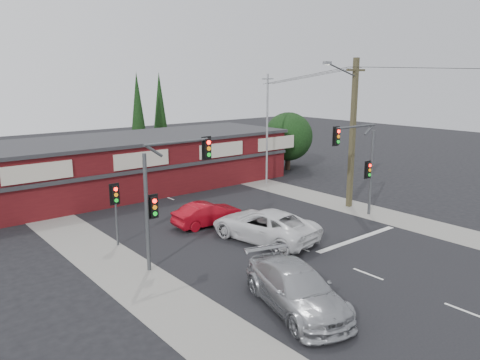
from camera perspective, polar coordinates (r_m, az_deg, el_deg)
ground at (r=25.26m, az=6.55°, el=-7.97°), size 120.00×120.00×0.00m
road_strip at (r=28.76m, az=-0.62°, el=-5.30°), size 14.00×70.00×0.01m
verge_left at (r=24.68m, az=-16.42°, el=-8.91°), size 3.00×70.00×0.02m
verge_right at (r=34.49m, az=10.49°, el=-2.46°), size 3.00×70.00×0.02m
stop_line at (r=26.89m, az=14.13°, el=-6.97°), size 6.50×0.35×0.01m
white_suv at (r=25.68m, az=2.96°, el=-5.52°), size 3.83×6.59×1.72m
silver_suv at (r=18.59m, az=6.88°, el=-12.99°), size 3.91×6.19×1.67m
red_sedan at (r=28.31m, az=-3.98°, el=-4.14°), size 4.33×1.65×1.41m
lane_dashes at (r=29.77m, az=-2.24°, el=-4.66°), size 0.12×50.28×0.01m
shop_building at (r=37.65m, az=-13.30°, el=1.99°), size 27.30×8.40×4.22m
tree_cluster at (r=45.36m, az=5.67°, el=4.99°), size 5.90×5.10×5.50m
conifer_near at (r=45.46m, az=-12.33°, el=8.06°), size 1.80×1.80×9.25m
conifer_far at (r=48.87m, az=-9.73°, el=8.46°), size 1.80×1.80×9.25m
traffic_mast_left at (r=21.82m, az=-8.95°, el=-0.56°), size 3.77×0.27×5.97m
traffic_mast_right at (r=29.99m, az=14.57°, el=2.79°), size 3.96×0.27×5.97m
pedestal_signal at (r=25.31m, az=-14.95°, el=-2.57°), size 0.55×0.27×3.38m
utility_pole at (r=32.16m, az=13.46°, el=6.10°), size 4.38×0.59×10.00m
steel_pole at (r=38.77m, az=3.33°, el=6.44°), size 1.20×0.16×9.00m
power_lines at (r=29.10m, az=22.69°, el=12.04°), size 2.01×29.00×1.22m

